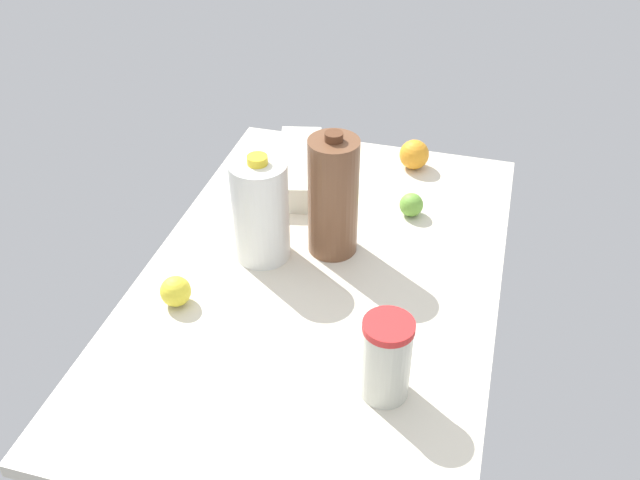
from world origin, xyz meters
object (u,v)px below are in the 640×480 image
at_px(tumbler_cup, 386,359).
at_px(egg_carton, 298,168).
at_px(chocolate_milk_jug, 334,197).
at_px(milk_jug, 260,210).
at_px(lemon_beside_bowl, 176,291).
at_px(orange_by_jug, 414,154).
at_px(lime_far_back, 411,205).

relative_size(tumbler_cup, egg_carton, 0.53).
relative_size(chocolate_milk_jug, milk_jug, 1.16).
distance_m(egg_carton, lemon_beside_bowl, 0.53).
distance_m(orange_by_jug, lemon_beside_bowl, 0.77).
relative_size(milk_jug, lemon_beside_bowl, 3.98).
xyz_separation_m(tumbler_cup, lime_far_back, (-0.56, -0.05, -0.06)).
xyz_separation_m(chocolate_milk_jug, egg_carton, (-0.26, -0.16, -0.11)).
bearing_deg(egg_carton, tumbler_cup, 15.88).
height_order(chocolate_milk_jug, milk_jug, chocolate_milk_jug).
distance_m(milk_jug, orange_by_jug, 0.54).
distance_m(egg_carton, lime_far_back, 0.32).
xyz_separation_m(chocolate_milk_jug, orange_by_jug, (-0.40, 0.12, -0.10)).
height_order(chocolate_milk_jug, lemon_beside_bowl, chocolate_milk_jug).
bearing_deg(milk_jug, lime_far_back, 129.24).
bearing_deg(lime_far_back, milk_jug, -50.76).
bearing_deg(chocolate_milk_jug, egg_carton, -148.26).
distance_m(tumbler_cup, milk_jug, 0.47).
distance_m(tumbler_cup, lemon_beside_bowl, 0.48).
bearing_deg(orange_by_jug, egg_carton, -63.43).
bearing_deg(lime_far_back, tumbler_cup, 4.71).
height_order(milk_jug, lime_far_back, milk_jug).
relative_size(egg_carton, lime_far_back, 5.50).
bearing_deg(lime_far_back, chocolate_milk_jug, -39.85).
relative_size(orange_by_jug, lemon_beside_bowl, 1.23).
xyz_separation_m(chocolate_milk_jug, milk_jug, (0.06, -0.15, -0.02)).
relative_size(egg_carton, lemon_beside_bowl, 4.96).
xyz_separation_m(milk_jug, lime_far_back, (-0.24, 0.29, -0.09)).
distance_m(egg_carton, orange_by_jug, 0.31).
height_order(tumbler_cup, lemon_beside_bowl, tumbler_cup).
bearing_deg(milk_jug, orange_by_jug, 150.12).
bearing_deg(milk_jug, chocolate_milk_jug, 113.29).
xyz_separation_m(tumbler_cup, lemon_beside_bowl, (-0.12, -0.46, -0.05)).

